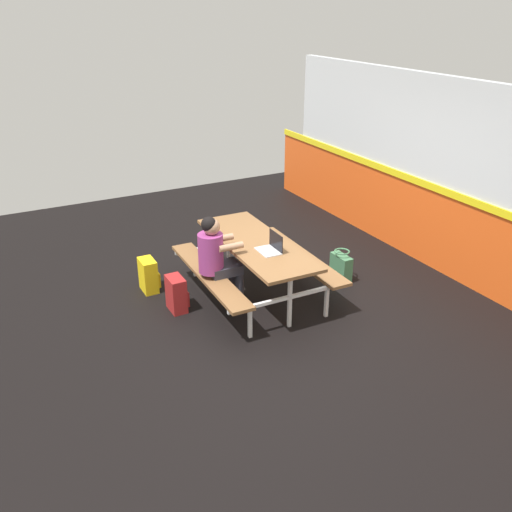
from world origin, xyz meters
name	(u,v)px	position (x,y,z in m)	size (l,w,h in m)	color
ground_plane	(268,306)	(0.00, 0.00, -0.01)	(10.00, 10.00, 0.02)	black
accent_backdrop	(439,180)	(0.00, 2.65, 1.25)	(8.00, 0.14, 2.60)	#E55119
picnic_table_main	(256,254)	(-0.32, 0.00, 0.58)	(2.10, 1.59, 0.74)	brown
student_nearer	(217,255)	(-0.26, -0.56, 0.71)	(0.37, 0.53, 1.21)	#2D2D38
laptop_silver	(271,247)	(0.00, 0.03, 0.79)	(0.32, 0.23, 0.22)	silver
backpack_dark	(149,276)	(-1.08, -1.18, 0.22)	(0.30, 0.22, 0.44)	yellow
tote_bag_bright	(341,267)	(-0.16, 1.21, 0.19)	(0.34, 0.21, 0.43)	#3F724C
satchel_spare	(177,294)	(-0.43, -1.03, 0.22)	(0.30, 0.22, 0.44)	maroon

